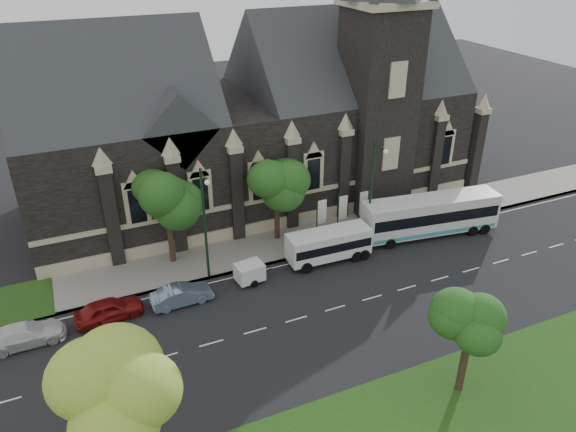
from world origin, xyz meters
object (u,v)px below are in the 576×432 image
tree_walk_right (278,175)px  street_lamp_mid (205,219)px  banner_flag_right (362,206)px  tree_park_near (129,392)px  tree_park_east (471,323)px  car_far_white (25,335)px  banner_flag_left (320,215)px  banner_flag_center (341,210)px  car_far_red (109,310)px  shuttle_bus (329,244)px  box_trailer (250,272)px  tour_coach (430,215)px  sedan (182,295)px  tree_walk_left (168,196)px  street_lamp_near (373,186)px

tree_walk_right → street_lamp_mid: bearing=-153.4°
tree_walk_right → banner_flag_right: 8.05m
tree_park_near → street_lamp_mid: bearing=63.9°
tree_park_east → tree_park_near: bearing=178.2°
car_far_white → street_lamp_mid: bearing=-80.9°
car_far_white → banner_flag_left: bearing=-80.8°
street_lamp_mid → banner_flag_left: 10.81m
banner_flag_left → car_far_white: banner_flag_left is taller
banner_flag_center → car_far_white: (-25.12, -4.22, -1.67)m
tree_park_near → banner_flag_center: tree_park_near is taller
car_far_red → car_far_white: 5.25m
street_lamp_mid → banner_flag_center: size_ratio=2.25×
banner_flag_center → car_far_red: bearing=-169.1°
shuttle_bus → box_trailer: bearing=-175.2°
banner_flag_right → car_far_white: banner_flag_right is taller
tour_coach → shuttle_bus: bearing=-171.5°
sedan → car_far_white: 10.19m
box_trailer → tree_walk_right: bearing=42.8°
banner_flag_left → car_far_red: bearing=-167.9°
car_far_white → tree_walk_right: bearing=-74.6°
street_lamp_mid → banner_flag_left: size_ratio=2.25×
banner_flag_right → car_far_red: bearing=-170.1°
sedan → car_far_red: bearing=84.9°
tree_park_east → banner_flag_left: (0.11, 18.32, -2.24)m
tree_park_near → banner_flag_left: bearing=44.5°
tree_walk_left → banner_flag_center: (14.08, -1.70, -3.35)m
banner_flag_center → car_far_red: banner_flag_center is taller
car_far_white → tree_walk_left: bearing=-62.9°
shuttle_bus → car_far_white: bearing=-175.5°
street_lamp_mid → tree_park_near: bearing=-116.1°
banner_flag_center → tour_coach: (7.02, -3.06, -0.48)m
tree_park_near → sedan: 15.69m
tree_park_east → tree_walk_left: tree_walk_left is taller
tree_park_east → street_lamp_near: bearing=76.9°
tree_park_east → banner_flag_center: tree_park_east is taller
tree_park_east → sedan: tree_park_east is taller
banner_flag_left → street_lamp_near: bearing=-27.2°
street_lamp_near → banner_flag_center: size_ratio=2.25×
tree_walk_left → banner_flag_right: 16.52m
street_lamp_mid → sedan: 5.58m
tree_park_near → banner_flag_left: 25.65m
tree_walk_right → tree_walk_left: size_ratio=1.02×
tree_walk_right → car_far_red: bearing=-159.5°
tree_walk_left → sedan: tree_walk_left is taller
banner_flag_left → box_trailer: 8.56m
street_lamp_near → sedan: street_lamp_near is taller
street_lamp_near → banner_flag_right: bearing=81.4°
banner_flag_right → tour_coach: (5.02, -3.06, -0.48)m
box_trailer → banner_flag_center: bearing=13.9°
tree_park_near → banner_flag_left: size_ratio=2.14×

